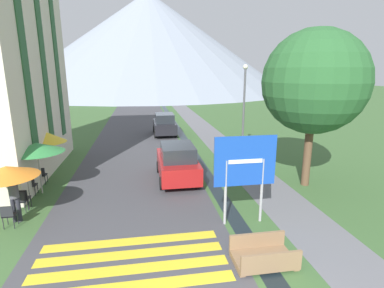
% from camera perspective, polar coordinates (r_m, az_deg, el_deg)
% --- Properties ---
extents(ground_plane, '(160.00, 160.00, 0.00)m').
position_cam_1_polar(ground_plane, '(25.18, -4.69, 1.62)').
color(ground_plane, '#3D6033').
extents(road, '(6.40, 60.00, 0.01)m').
position_cam_1_polar(road, '(34.94, -10.22, 4.90)').
color(road, '#424247').
rests_on(road, ground_plane).
extents(footpath, '(2.20, 60.00, 0.01)m').
position_cam_1_polar(footpath, '(35.38, -0.26, 5.23)').
color(footpath, slate).
rests_on(footpath, ground_plane).
extents(drainage_channel, '(0.60, 60.00, 0.00)m').
position_cam_1_polar(drainage_channel, '(35.08, -4.14, 5.11)').
color(drainage_channel, black).
rests_on(drainage_channel, ground_plane).
extents(crosswalk_marking, '(5.44, 2.54, 0.01)m').
position_cam_1_polar(crosswalk_marking, '(9.35, -11.50, -21.08)').
color(crosswalk_marking, yellow).
rests_on(crosswalk_marking, ground_plane).
extents(mountain_distant, '(69.78, 69.78, 24.16)m').
position_cam_1_polar(mountain_distant, '(81.04, -8.15, 18.52)').
color(mountain_distant, gray).
rests_on(mountain_distant, ground_plane).
extents(road_sign, '(2.19, 0.11, 3.19)m').
position_cam_1_polar(road_sign, '(10.45, 10.06, -4.36)').
color(road_sign, '#9E9EA3').
rests_on(road_sign, ground_plane).
extents(footbridge, '(1.70, 1.10, 0.65)m').
position_cam_1_polar(footbridge, '(9.24, 13.47, -20.03)').
color(footbridge, '#846647').
rests_on(footbridge, ground_plane).
extents(parked_car_near, '(1.92, 3.95, 1.82)m').
position_cam_1_polar(parked_car_near, '(14.82, -2.80, -3.47)').
color(parked_car_near, '#A31919').
rests_on(parked_car_near, ground_plane).
extents(parked_car_far, '(1.85, 3.86, 1.82)m').
position_cam_1_polar(parked_car_far, '(25.32, -5.25, 3.77)').
color(parked_car_far, black).
rests_on(parked_car_far, ground_plane).
extents(cafe_chair_near_left, '(0.40, 0.40, 0.85)m').
position_cam_1_polar(cafe_chair_near_left, '(13.32, -29.86, -9.24)').
color(cafe_chair_near_left, '#232328').
rests_on(cafe_chair_near_left, ground_plane).
extents(cafe_chair_middle, '(0.40, 0.40, 0.85)m').
position_cam_1_polar(cafe_chair_middle, '(14.83, -28.36, -6.79)').
color(cafe_chair_middle, '#232328').
rests_on(cafe_chair_middle, ground_plane).
extents(cafe_chair_far_right, '(0.40, 0.40, 0.85)m').
position_cam_1_polar(cafe_chair_far_right, '(16.00, -26.78, -5.16)').
color(cafe_chair_far_right, '#232328').
rests_on(cafe_chair_far_right, ground_plane).
extents(cafe_chair_nearest, '(0.40, 0.40, 0.85)m').
position_cam_1_polar(cafe_chair_nearest, '(12.30, -31.58, -11.33)').
color(cafe_chair_nearest, '#232328').
rests_on(cafe_chair_nearest, ground_plane).
extents(cafe_chair_near_right, '(0.40, 0.40, 0.85)m').
position_cam_1_polar(cafe_chair_near_right, '(13.51, -29.48, -8.87)').
color(cafe_chair_near_right, '#232328').
rests_on(cafe_chair_near_right, ground_plane).
extents(cafe_umbrella_front_orange, '(2.14, 2.14, 2.10)m').
position_cam_1_polar(cafe_umbrella_front_orange, '(12.28, -31.89, -4.49)').
color(cafe_umbrella_front_orange, '#B7B2A8').
rests_on(cafe_umbrella_front_orange, ground_plane).
extents(cafe_umbrella_middle_green, '(2.25, 2.25, 2.31)m').
position_cam_1_polar(cafe_umbrella_middle_green, '(14.46, -27.48, -0.62)').
color(cafe_umbrella_middle_green, '#B7B2A8').
rests_on(cafe_umbrella_middle_green, ground_plane).
extents(cafe_umbrella_rear_yellow, '(1.96, 1.96, 2.31)m').
position_cam_1_polar(cafe_umbrella_rear_yellow, '(16.86, -26.08, 1.19)').
color(cafe_umbrella_rear_yellow, '#B7B2A8').
rests_on(cafe_umbrella_rear_yellow, ground_plane).
extents(person_standing_terrace, '(0.32, 0.32, 1.72)m').
position_cam_1_polar(person_standing_terrace, '(12.48, -30.78, -8.44)').
color(person_standing_terrace, '#282833').
rests_on(person_standing_terrace, ground_plane).
extents(person_seated_far, '(0.32, 0.32, 1.21)m').
position_cam_1_polar(person_seated_far, '(14.34, -29.33, -6.91)').
color(person_seated_far, '#282833').
rests_on(person_seated_far, ground_plane).
extents(streetlamp, '(0.28, 0.28, 5.65)m').
position_cam_1_polar(streetlamp, '(17.77, 9.86, 7.18)').
color(streetlamp, '#515156').
rests_on(streetlamp, ground_plane).
extents(tree_by_path, '(4.61, 4.61, 7.14)m').
position_cam_1_polar(tree_by_path, '(14.49, 22.29, 10.87)').
color(tree_by_path, brown).
rests_on(tree_by_path, ground_plane).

